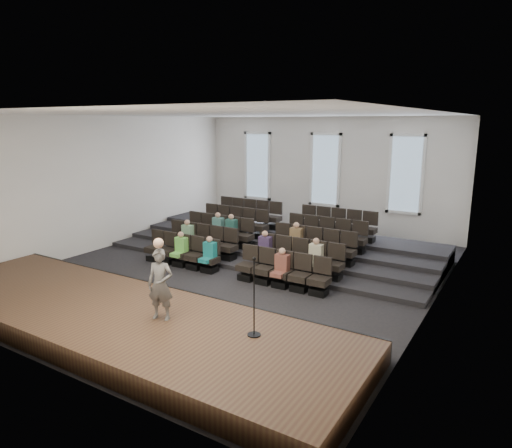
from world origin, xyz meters
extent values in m
plane|color=black|center=(0.00, 0.00, 0.00)|extent=(14.00, 14.00, 0.00)
cube|color=white|center=(0.00, 0.00, 5.01)|extent=(12.00, 14.00, 0.02)
cube|color=white|center=(0.00, 7.02, 2.50)|extent=(12.00, 0.04, 5.00)
cube|color=white|center=(0.00, -7.02, 2.50)|extent=(12.00, 0.04, 5.00)
cube|color=white|center=(-6.02, 0.00, 2.50)|extent=(0.04, 14.00, 5.00)
cube|color=white|center=(6.02, 0.00, 2.50)|extent=(0.04, 14.00, 5.00)
cube|color=#47321E|center=(0.00, -5.10, 0.25)|extent=(11.80, 3.60, 0.50)
cube|color=black|center=(0.00, -3.33, 0.25)|extent=(11.80, 0.06, 0.52)
cube|color=black|center=(0.00, 2.33, 0.07)|extent=(11.80, 4.80, 0.15)
cube|color=black|center=(0.00, 2.85, 0.15)|extent=(11.80, 3.75, 0.30)
cube|color=black|center=(0.00, 3.38, 0.22)|extent=(11.80, 2.70, 0.45)
cube|color=black|center=(0.00, 3.90, 0.30)|extent=(11.80, 1.65, 0.60)
cube|color=black|center=(-3.13, -0.60, 0.10)|extent=(0.47, 0.43, 0.20)
cube|color=black|center=(-3.13, -0.60, 0.41)|extent=(0.55, 0.50, 0.19)
cube|color=black|center=(-3.13, -0.39, 0.82)|extent=(0.55, 0.08, 0.50)
cube|color=black|center=(-2.53, -0.60, 0.10)|extent=(0.47, 0.43, 0.20)
cube|color=black|center=(-2.53, -0.60, 0.41)|extent=(0.55, 0.50, 0.19)
cube|color=black|center=(-2.53, -0.39, 0.82)|extent=(0.55, 0.08, 0.50)
cube|color=black|center=(-1.93, -0.60, 0.10)|extent=(0.47, 0.43, 0.20)
cube|color=black|center=(-1.93, -0.60, 0.41)|extent=(0.55, 0.50, 0.19)
cube|color=black|center=(-1.93, -0.39, 0.82)|extent=(0.55, 0.08, 0.50)
cube|color=black|center=(-1.33, -0.60, 0.10)|extent=(0.47, 0.43, 0.20)
cube|color=black|center=(-1.33, -0.60, 0.41)|extent=(0.55, 0.50, 0.19)
cube|color=black|center=(-1.33, -0.39, 0.82)|extent=(0.55, 0.08, 0.50)
cube|color=black|center=(-0.73, -0.60, 0.10)|extent=(0.47, 0.43, 0.20)
cube|color=black|center=(-0.73, -0.60, 0.41)|extent=(0.55, 0.50, 0.19)
cube|color=black|center=(-0.73, -0.39, 0.82)|extent=(0.55, 0.08, 0.50)
cube|color=black|center=(0.73, -0.60, 0.10)|extent=(0.47, 0.43, 0.20)
cube|color=black|center=(0.73, -0.60, 0.41)|extent=(0.55, 0.50, 0.19)
cube|color=black|center=(0.73, -0.39, 0.82)|extent=(0.55, 0.08, 0.50)
cube|color=black|center=(1.33, -0.60, 0.10)|extent=(0.47, 0.43, 0.20)
cube|color=black|center=(1.33, -0.60, 0.41)|extent=(0.55, 0.50, 0.19)
cube|color=black|center=(1.33, -0.39, 0.82)|extent=(0.55, 0.08, 0.50)
cube|color=black|center=(1.93, -0.60, 0.10)|extent=(0.47, 0.43, 0.20)
cube|color=black|center=(1.93, -0.60, 0.41)|extent=(0.55, 0.50, 0.19)
cube|color=black|center=(1.93, -0.39, 0.82)|extent=(0.55, 0.08, 0.50)
cube|color=black|center=(2.53, -0.60, 0.10)|extent=(0.47, 0.43, 0.20)
cube|color=black|center=(2.53, -0.60, 0.41)|extent=(0.55, 0.50, 0.19)
cube|color=black|center=(2.53, -0.39, 0.82)|extent=(0.55, 0.08, 0.50)
cube|color=black|center=(3.13, -0.60, 0.10)|extent=(0.47, 0.43, 0.20)
cube|color=black|center=(3.13, -0.60, 0.41)|extent=(0.55, 0.50, 0.19)
cube|color=black|center=(3.13, -0.39, 0.82)|extent=(0.55, 0.08, 0.50)
cube|color=black|center=(-3.13, 0.45, 0.25)|extent=(0.47, 0.43, 0.20)
cube|color=black|center=(-3.13, 0.45, 0.56)|extent=(0.55, 0.50, 0.19)
cube|color=black|center=(-3.13, 0.66, 0.97)|extent=(0.55, 0.08, 0.50)
cube|color=black|center=(-2.53, 0.45, 0.25)|extent=(0.47, 0.43, 0.20)
cube|color=black|center=(-2.53, 0.45, 0.56)|extent=(0.55, 0.50, 0.19)
cube|color=black|center=(-2.53, 0.66, 0.97)|extent=(0.55, 0.08, 0.50)
cube|color=black|center=(-1.93, 0.45, 0.25)|extent=(0.47, 0.43, 0.20)
cube|color=black|center=(-1.93, 0.45, 0.56)|extent=(0.55, 0.50, 0.19)
cube|color=black|center=(-1.93, 0.66, 0.97)|extent=(0.55, 0.08, 0.50)
cube|color=black|center=(-1.33, 0.45, 0.25)|extent=(0.47, 0.43, 0.20)
cube|color=black|center=(-1.33, 0.45, 0.56)|extent=(0.55, 0.50, 0.19)
cube|color=black|center=(-1.33, 0.66, 0.97)|extent=(0.55, 0.08, 0.50)
cube|color=black|center=(-0.73, 0.45, 0.25)|extent=(0.47, 0.43, 0.20)
cube|color=black|center=(-0.73, 0.45, 0.56)|extent=(0.55, 0.50, 0.19)
cube|color=black|center=(-0.73, 0.66, 0.97)|extent=(0.55, 0.08, 0.50)
cube|color=black|center=(0.73, 0.45, 0.25)|extent=(0.47, 0.43, 0.20)
cube|color=black|center=(0.73, 0.45, 0.56)|extent=(0.55, 0.50, 0.19)
cube|color=black|center=(0.73, 0.66, 0.97)|extent=(0.55, 0.08, 0.50)
cube|color=black|center=(1.33, 0.45, 0.25)|extent=(0.47, 0.43, 0.20)
cube|color=black|center=(1.33, 0.45, 0.56)|extent=(0.55, 0.50, 0.19)
cube|color=black|center=(1.33, 0.66, 0.97)|extent=(0.55, 0.08, 0.50)
cube|color=black|center=(1.93, 0.45, 0.25)|extent=(0.47, 0.43, 0.20)
cube|color=black|center=(1.93, 0.45, 0.56)|extent=(0.55, 0.50, 0.19)
cube|color=black|center=(1.93, 0.66, 0.97)|extent=(0.55, 0.08, 0.50)
cube|color=black|center=(2.53, 0.45, 0.25)|extent=(0.47, 0.43, 0.20)
cube|color=black|center=(2.53, 0.45, 0.56)|extent=(0.55, 0.50, 0.19)
cube|color=black|center=(2.53, 0.66, 0.97)|extent=(0.55, 0.08, 0.50)
cube|color=black|center=(3.13, 0.45, 0.25)|extent=(0.47, 0.43, 0.20)
cube|color=black|center=(3.13, 0.45, 0.56)|extent=(0.55, 0.50, 0.19)
cube|color=black|center=(3.13, 0.66, 0.97)|extent=(0.55, 0.08, 0.50)
cube|color=black|center=(-3.13, 1.50, 0.40)|extent=(0.47, 0.42, 0.20)
cube|color=black|center=(-3.13, 1.50, 0.71)|extent=(0.55, 0.50, 0.19)
cube|color=black|center=(-3.13, 1.71, 1.12)|extent=(0.55, 0.08, 0.50)
cube|color=black|center=(-2.53, 1.50, 0.40)|extent=(0.47, 0.42, 0.20)
cube|color=black|center=(-2.53, 1.50, 0.71)|extent=(0.55, 0.50, 0.19)
cube|color=black|center=(-2.53, 1.71, 1.12)|extent=(0.55, 0.08, 0.50)
cube|color=black|center=(-1.93, 1.50, 0.40)|extent=(0.47, 0.42, 0.20)
cube|color=black|center=(-1.93, 1.50, 0.71)|extent=(0.55, 0.50, 0.19)
cube|color=black|center=(-1.93, 1.71, 1.12)|extent=(0.55, 0.08, 0.50)
cube|color=black|center=(-1.33, 1.50, 0.40)|extent=(0.47, 0.42, 0.20)
cube|color=black|center=(-1.33, 1.50, 0.71)|extent=(0.55, 0.50, 0.19)
cube|color=black|center=(-1.33, 1.71, 1.12)|extent=(0.55, 0.08, 0.50)
cube|color=black|center=(-0.73, 1.50, 0.40)|extent=(0.47, 0.42, 0.20)
cube|color=black|center=(-0.73, 1.50, 0.71)|extent=(0.55, 0.50, 0.19)
cube|color=black|center=(-0.73, 1.71, 1.12)|extent=(0.55, 0.08, 0.50)
cube|color=black|center=(0.73, 1.50, 0.40)|extent=(0.47, 0.42, 0.20)
cube|color=black|center=(0.73, 1.50, 0.71)|extent=(0.55, 0.50, 0.19)
cube|color=black|center=(0.73, 1.71, 1.12)|extent=(0.55, 0.08, 0.50)
cube|color=black|center=(1.33, 1.50, 0.40)|extent=(0.47, 0.42, 0.20)
cube|color=black|center=(1.33, 1.50, 0.71)|extent=(0.55, 0.50, 0.19)
cube|color=black|center=(1.33, 1.71, 1.12)|extent=(0.55, 0.08, 0.50)
cube|color=black|center=(1.93, 1.50, 0.40)|extent=(0.47, 0.42, 0.20)
cube|color=black|center=(1.93, 1.50, 0.71)|extent=(0.55, 0.50, 0.19)
cube|color=black|center=(1.93, 1.71, 1.12)|extent=(0.55, 0.08, 0.50)
cube|color=black|center=(2.53, 1.50, 0.40)|extent=(0.47, 0.42, 0.20)
cube|color=black|center=(2.53, 1.50, 0.71)|extent=(0.55, 0.50, 0.19)
cube|color=black|center=(2.53, 1.71, 1.12)|extent=(0.55, 0.08, 0.50)
cube|color=black|center=(3.13, 1.50, 0.40)|extent=(0.47, 0.42, 0.20)
cube|color=black|center=(3.13, 1.50, 0.71)|extent=(0.55, 0.50, 0.19)
cube|color=black|center=(3.13, 1.71, 1.12)|extent=(0.55, 0.08, 0.50)
cube|color=black|center=(-3.13, 2.55, 0.55)|extent=(0.47, 0.42, 0.20)
cube|color=black|center=(-3.13, 2.55, 0.86)|extent=(0.55, 0.50, 0.19)
cube|color=black|center=(-3.13, 2.76, 1.27)|extent=(0.55, 0.08, 0.50)
cube|color=black|center=(-2.53, 2.55, 0.55)|extent=(0.47, 0.42, 0.20)
cube|color=black|center=(-2.53, 2.55, 0.86)|extent=(0.55, 0.50, 0.19)
cube|color=black|center=(-2.53, 2.76, 1.27)|extent=(0.55, 0.08, 0.50)
cube|color=black|center=(-1.93, 2.55, 0.55)|extent=(0.47, 0.42, 0.20)
cube|color=black|center=(-1.93, 2.55, 0.86)|extent=(0.55, 0.50, 0.19)
cube|color=black|center=(-1.93, 2.76, 1.27)|extent=(0.55, 0.08, 0.50)
cube|color=black|center=(-1.33, 2.55, 0.55)|extent=(0.47, 0.42, 0.20)
cube|color=black|center=(-1.33, 2.55, 0.86)|extent=(0.55, 0.50, 0.19)
cube|color=black|center=(-1.33, 2.76, 1.27)|extent=(0.55, 0.08, 0.50)
cube|color=black|center=(-0.73, 2.55, 0.55)|extent=(0.47, 0.42, 0.20)
cube|color=black|center=(-0.73, 2.55, 0.86)|extent=(0.55, 0.50, 0.19)
cube|color=black|center=(-0.73, 2.76, 1.27)|extent=(0.55, 0.08, 0.50)
cube|color=black|center=(0.73, 2.55, 0.55)|extent=(0.47, 0.42, 0.20)
cube|color=black|center=(0.73, 2.55, 0.86)|extent=(0.55, 0.50, 0.19)
cube|color=black|center=(0.73, 2.76, 1.27)|extent=(0.55, 0.08, 0.50)
cube|color=black|center=(1.33, 2.55, 0.55)|extent=(0.47, 0.42, 0.20)
cube|color=black|center=(1.33, 2.55, 0.86)|extent=(0.55, 0.50, 0.19)
cube|color=black|center=(1.33, 2.76, 1.27)|extent=(0.55, 0.08, 0.50)
cube|color=black|center=(1.93, 2.55, 0.55)|extent=(0.47, 0.42, 0.20)
cube|color=black|center=(1.93, 2.55, 0.86)|extent=(0.55, 0.50, 0.19)
cube|color=black|center=(1.93, 2.76, 1.27)|extent=(0.55, 0.08, 0.50)
cube|color=black|center=(2.53, 2.55, 0.55)|extent=(0.47, 0.42, 0.20)
cube|color=black|center=(2.53, 2.55, 0.86)|extent=(0.55, 0.50, 0.19)
cube|color=black|center=(2.53, 2.76, 1.27)|extent=(0.55, 0.08, 0.50)
cube|color=black|center=(3.13, 2.55, 0.55)|extent=(0.47, 0.42, 0.20)
cube|color=black|center=(3.13, 2.55, 0.86)|extent=(0.55, 0.50, 0.19)
cube|color=black|center=(3.13, 2.76, 1.27)|extent=(0.55, 0.08, 0.50)
cube|color=black|center=(-3.13, 3.60, 0.70)|extent=(0.47, 0.42, 0.20)
cube|color=black|center=(-3.13, 3.60, 1.01)|extent=(0.55, 0.50, 0.19)
cube|color=black|center=(-3.13, 3.81, 1.42)|extent=(0.55, 0.08, 0.50)
cube|color=black|center=(-2.53, 3.60, 0.70)|extent=(0.47, 0.42, 0.20)
cube|color=black|center=(-2.53, 3.60, 1.01)|extent=(0.55, 0.50, 0.19)
cube|color=black|center=(-2.53, 3.81, 1.42)|extent=(0.55, 0.08, 0.50)
cube|color=black|center=(-1.93, 3.60, 0.70)|extent=(0.47, 0.42, 0.20)
cube|color=black|center=(-1.93, 3.60, 1.01)|extent=(0.55, 0.50, 0.19)
cube|color=black|center=(-1.93, 3.81, 1.42)|extent=(0.55, 0.08, 0.50)
cube|color=black|center=(-1.33, 3.60, 0.70)|extent=(0.47, 0.42, 0.20)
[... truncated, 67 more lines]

